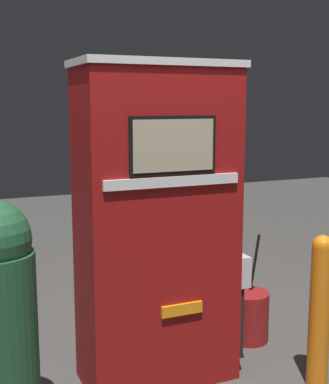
{
  "coord_description": "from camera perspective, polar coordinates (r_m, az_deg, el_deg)",
  "views": [
    {
      "loc": [
        -1.18,
        -2.6,
        1.66
      ],
      "look_at": [
        0.0,
        0.11,
        1.17
      ],
      "focal_mm": 50.0,
      "sensor_mm": 36.0,
      "label": 1
    }
  ],
  "objects": [
    {
      "name": "gas_pump",
      "position": [
        3.15,
        -0.77,
        -3.61
      ],
      "size": [
        1.01,
        0.49,
        1.9
      ],
      "color": "maroon",
      "rests_on": "ground_plane"
    },
    {
      "name": "squeegee_bucket",
      "position": [
        3.93,
        8.88,
        -12.91
      ],
      "size": [
        0.29,
        0.29,
        0.78
      ],
      "color": "maroon",
      "rests_on": "ground_plane"
    },
    {
      "name": "safety_bollard",
      "position": [
        3.32,
        16.25,
        -11.76
      ],
      "size": [
        0.12,
        0.12,
        0.92
      ],
      "color": "orange",
      "rests_on": "ground_plane"
    }
  ]
}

